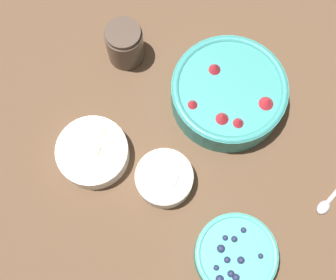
{
  "coord_description": "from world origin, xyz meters",
  "views": [
    {
      "loc": [
        0.25,
        -0.21,
        0.93
      ],
      "look_at": [
        0.01,
        -0.07,
        0.04
      ],
      "focal_mm": 50.0,
      "sensor_mm": 36.0,
      "label": 1
    }
  ],
  "objects": [
    {
      "name": "spoon",
      "position": [
        0.26,
        0.16,
        0.0
      ],
      "size": [
        0.06,
        0.14,
        0.01
      ],
      "color": "#B2B2B7",
      "rests_on": "ground_plane"
    },
    {
      "name": "bowl_bananas",
      "position": [
        -0.05,
        -0.22,
        0.03
      ],
      "size": [
        0.14,
        0.14,
        0.05
      ],
      "color": "white",
      "rests_on": "ground_plane"
    },
    {
      "name": "ground_plane",
      "position": [
        0.0,
        0.0,
        0.0
      ],
      "size": [
        4.0,
        4.0,
        0.0
      ],
      "primitive_type": "plane",
      "color": "brown"
    },
    {
      "name": "bowl_blueberries",
      "position": [
        0.26,
        -0.07,
        0.03
      ],
      "size": [
        0.15,
        0.15,
        0.06
      ],
      "color": "#47AD9E",
      "rests_on": "ground_plane"
    },
    {
      "name": "bowl_strawberries",
      "position": [
        -0.03,
        0.08,
        0.04
      ],
      "size": [
        0.24,
        0.24,
        0.09
      ],
      "color": "teal",
      "rests_on": "ground_plane"
    },
    {
      "name": "jar_chocolate",
      "position": [
        -0.22,
        -0.05,
        0.04
      ],
      "size": [
        0.08,
        0.08,
        0.1
      ],
      "color": "#4C3D33",
      "rests_on": "ground_plane"
    },
    {
      "name": "bowl_cream",
      "position": [
        0.07,
        -0.12,
        0.03
      ],
      "size": [
        0.11,
        0.11,
        0.05
      ],
      "color": "silver",
      "rests_on": "ground_plane"
    }
  ]
}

